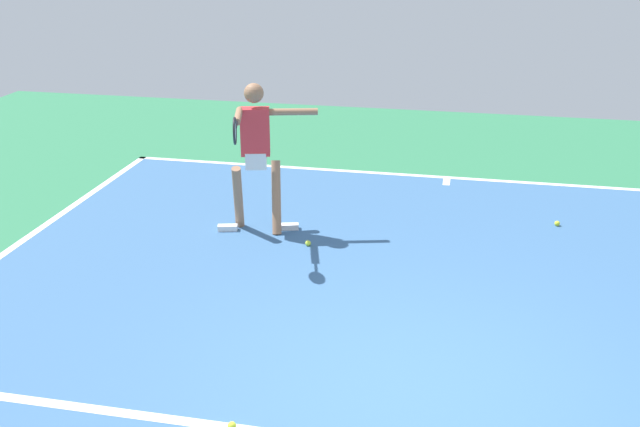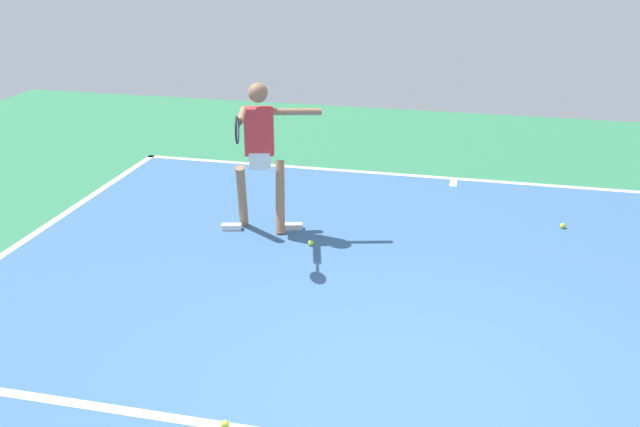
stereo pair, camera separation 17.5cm
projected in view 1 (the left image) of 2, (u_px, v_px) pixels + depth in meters
ground_plane at (415, 398)px, 5.89m from camera, size 19.35×19.35×0.00m
court_surface at (415, 398)px, 5.89m from camera, size 9.77×11.20×0.00m
court_line_baseline_near at (447, 177)px, 10.94m from camera, size 9.77×0.10×0.01m
court_line_centre_mark at (447, 182)px, 10.76m from camera, size 0.10×0.30×0.01m
tennis_player at (256, 148)px, 8.67m from camera, size 1.21×1.34×1.83m
tennis_ball_by_sideline at (557, 223)px, 9.20m from camera, size 0.07×0.07×0.07m
tennis_ball_far_corner at (232, 426)px, 5.51m from camera, size 0.07×0.07×0.07m
tennis_ball_by_baseline at (308, 243)px, 8.63m from camera, size 0.07×0.07×0.07m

